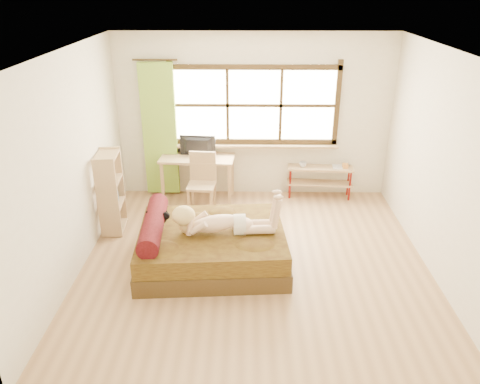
{
  "coord_description": "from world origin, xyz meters",
  "views": [
    {
      "loc": [
        -0.11,
        -5.25,
        3.43
      ],
      "look_at": [
        -0.2,
        0.2,
        0.93
      ],
      "focal_mm": 35.0,
      "sensor_mm": 36.0,
      "label": 1
    }
  ],
  "objects_px": {
    "woman": "(223,212)",
    "desk": "(197,163)",
    "pipe_shelf": "(321,175)",
    "bookshelf": "(111,192)",
    "kitten": "(157,218)",
    "chair": "(202,179)",
    "bed": "(209,245)"
  },
  "relations": [
    {
      "from": "woman",
      "to": "desk",
      "type": "xyz_separation_m",
      "value": [
        -0.52,
        1.99,
        -0.1
      ]
    },
    {
      "from": "pipe_shelf",
      "to": "bookshelf",
      "type": "xyz_separation_m",
      "value": [
        -3.22,
        -1.21,
        0.21
      ]
    },
    {
      "from": "bookshelf",
      "to": "woman",
      "type": "bearing_deg",
      "value": -32.87
    },
    {
      "from": "kitten",
      "to": "desk",
      "type": "height_order",
      "value": "desk"
    },
    {
      "from": "bookshelf",
      "to": "pipe_shelf",
      "type": "bearing_deg",
      "value": 16.08
    },
    {
      "from": "desk",
      "to": "pipe_shelf",
      "type": "height_order",
      "value": "desk"
    },
    {
      "from": "chair",
      "to": "pipe_shelf",
      "type": "relative_size",
      "value": 0.86
    },
    {
      "from": "bed",
      "to": "desk",
      "type": "relative_size",
      "value": 1.61
    },
    {
      "from": "woman",
      "to": "kitten",
      "type": "relative_size",
      "value": 4.67
    },
    {
      "from": "pipe_shelf",
      "to": "bookshelf",
      "type": "relative_size",
      "value": 0.91
    },
    {
      "from": "woman",
      "to": "pipe_shelf",
      "type": "height_order",
      "value": "woman"
    },
    {
      "from": "bed",
      "to": "pipe_shelf",
      "type": "distance_m",
      "value": 2.7
    },
    {
      "from": "bed",
      "to": "kitten",
      "type": "height_order",
      "value": "bed"
    },
    {
      "from": "chair",
      "to": "pipe_shelf",
      "type": "height_order",
      "value": "chair"
    },
    {
      "from": "bed",
      "to": "bookshelf",
      "type": "relative_size",
      "value": 1.66
    },
    {
      "from": "kitten",
      "to": "pipe_shelf",
      "type": "relative_size",
      "value": 0.26
    },
    {
      "from": "kitten",
      "to": "pipe_shelf",
      "type": "distance_m",
      "value": 3.12
    },
    {
      "from": "bed",
      "to": "chair",
      "type": "distance_m",
      "value": 1.62
    },
    {
      "from": "pipe_shelf",
      "to": "kitten",
      "type": "bearing_deg",
      "value": -137.17
    },
    {
      "from": "bed",
      "to": "desk",
      "type": "bearing_deg",
      "value": 95.38
    },
    {
      "from": "pipe_shelf",
      "to": "bookshelf",
      "type": "bearing_deg",
      "value": -155.67
    },
    {
      "from": "woman",
      "to": "kitten",
      "type": "height_order",
      "value": "woman"
    },
    {
      "from": "kitten",
      "to": "bookshelf",
      "type": "height_order",
      "value": "bookshelf"
    },
    {
      "from": "kitten",
      "to": "desk",
      "type": "bearing_deg",
      "value": 75.17
    },
    {
      "from": "woman",
      "to": "desk",
      "type": "distance_m",
      "value": 2.06
    },
    {
      "from": "kitten",
      "to": "chair",
      "type": "relative_size",
      "value": 0.3
    },
    {
      "from": "woman",
      "to": "desk",
      "type": "relative_size",
      "value": 1.07
    },
    {
      "from": "kitten",
      "to": "chair",
      "type": "bearing_deg",
      "value": 68.76
    },
    {
      "from": "bed",
      "to": "kitten",
      "type": "xyz_separation_m",
      "value": [
        -0.67,
        0.1,
        0.33
      ]
    },
    {
      "from": "woman",
      "to": "bookshelf",
      "type": "xyz_separation_m",
      "value": [
        -1.67,
        0.9,
        -0.15
      ]
    },
    {
      "from": "woman",
      "to": "desk",
      "type": "height_order",
      "value": "woman"
    },
    {
      "from": "chair",
      "to": "woman",
      "type": "bearing_deg",
      "value": -71.32
    }
  ]
}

